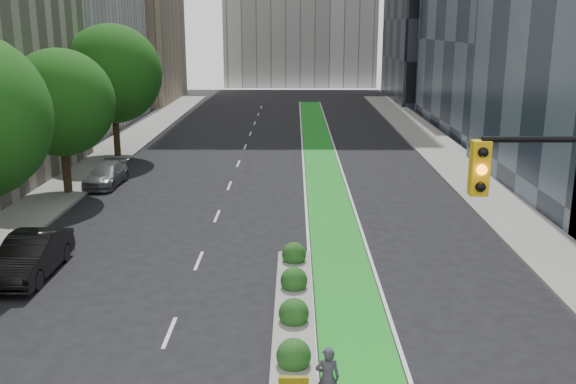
{
  "coord_description": "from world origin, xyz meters",
  "views": [
    {
      "loc": [
        1.2,
        -11.35,
        8.87
      ],
      "look_at": [
        0.98,
        11.13,
        3.0
      ],
      "focal_mm": 40.0,
      "sensor_mm": 36.0,
      "label": 1
    }
  ],
  "objects_px": {
    "parked_car_left_far": "(106,175)",
    "median_planter": "(294,307)",
    "cyclist": "(328,378)",
    "parked_car_left_mid": "(31,256)"
  },
  "relations": [
    {
      "from": "parked_car_left_far",
      "to": "median_planter",
      "type": "bearing_deg",
      "value": -55.32
    },
    {
      "from": "median_planter",
      "to": "cyclist",
      "type": "height_order",
      "value": "cyclist"
    },
    {
      "from": "cyclist",
      "to": "median_planter",
      "type": "bearing_deg",
      "value": -80.52
    },
    {
      "from": "median_planter",
      "to": "parked_car_left_mid",
      "type": "bearing_deg",
      "value": 160.41
    },
    {
      "from": "cyclist",
      "to": "parked_car_left_far",
      "type": "relative_size",
      "value": 0.38
    },
    {
      "from": "median_planter",
      "to": "parked_car_left_far",
      "type": "height_order",
      "value": "parked_car_left_far"
    },
    {
      "from": "median_planter",
      "to": "parked_car_left_mid",
      "type": "height_order",
      "value": "parked_car_left_mid"
    },
    {
      "from": "parked_car_left_far",
      "to": "cyclist",
      "type": "bearing_deg",
      "value": -59.76
    },
    {
      "from": "cyclist",
      "to": "parked_car_left_mid",
      "type": "height_order",
      "value": "cyclist"
    },
    {
      "from": "median_planter",
      "to": "parked_car_left_far",
      "type": "bearing_deg",
      "value": 122.21
    }
  ]
}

